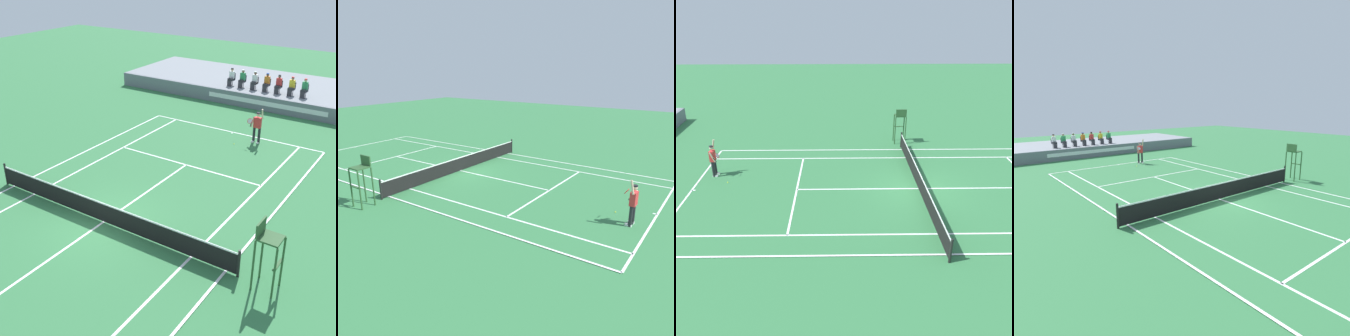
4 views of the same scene
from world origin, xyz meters
The scene contains 6 objects.
ground_plane centered at (0.00, 0.00, 0.00)m, with size 80.00×80.00×0.00m, color #337542.
court centered at (0.00, 0.00, 0.01)m, with size 11.08×23.88×0.03m.
net centered at (0.00, 0.00, 0.52)m, with size 11.98×0.10×1.07m.
tennis_player centered at (1.77, 11.17, 0.99)m, with size 0.78×0.62×2.08m.
tennis_ball centered at (0.85, 10.24, 0.03)m, with size 0.07×0.07×0.07m, color #D1E533.
umpire_chair centered at (6.84, 0.00, 1.56)m, with size 0.77×0.77×2.44m.
Camera 2 is at (15.47, 14.18, 6.42)m, focal length 36.10 mm.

